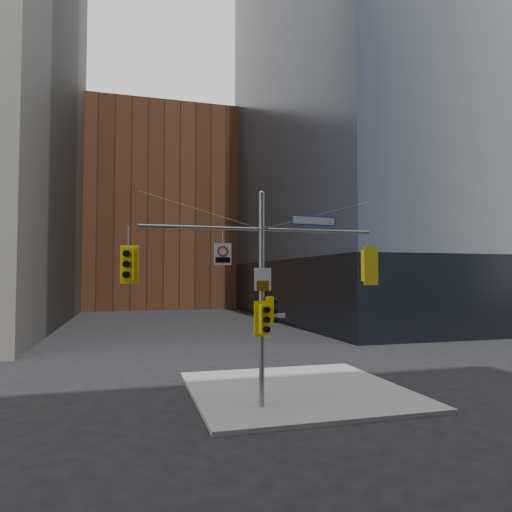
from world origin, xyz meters
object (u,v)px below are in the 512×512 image
traffic_light_west_arm (128,264)px  street_sign_blade (314,221)px  traffic_light_east_arm (367,266)px  traffic_light_pole_front (264,319)px  traffic_light_pole_side (271,311)px  signal_assembly (262,277)px  regulatory_sign_arm (223,253)px

traffic_light_west_arm → street_sign_blade: (6.17, -0.01, 1.55)m
traffic_light_east_arm → traffic_light_pole_front: size_ratio=1.17×
traffic_light_east_arm → traffic_light_pole_side: 3.91m
traffic_light_pole_side → traffic_light_east_arm: bearing=-85.7°
signal_assembly → traffic_light_pole_front: size_ratio=6.87×
traffic_light_east_arm → traffic_light_pole_side: size_ratio=1.44×
street_sign_blade → regulatory_sign_arm: size_ratio=2.41×
traffic_light_pole_side → traffic_light_pole_front: bearing=134.6°
signal_assembly → traffic_light_east_arm: 3.94m
signal_assembly → regulatory_sign_arm: (-1.32, -0.02, 0.76)m
traffic_light_east_arm → traffic_light_pole_front: (-3.92, -0.27, -1.76)m
signal_assembly → street_sign_blade: 2.70m
signal_assembly → street_sign_blade: (1.88, 0.00, 1.93)m
signal_assembly → regulatory_sign_arm: bearing=-179.1°
signal_assembly → traffic_light_pole_front: (-0.00, -0.27, -1.38)m
street_sign_blade → signal_assembly: bearing=173.0°
traffic_light_west_arm → traffic_light_pole_side: bearing=14.6°
signal_assembly → street_sign_blade: bearing=0.1°
signal_assembly → traffic_light_pole_front: signal_assembly is taller
traffic_light_east_arm → signal_assembly: bearing=-14.4°
traffic_light_west_arm → regulatory_sign_arm: 2.99m
traffic_light_pole_front → street_sign_blade: (1.88, 0.27, 3.31)m
signal_assembly → traffic_light_pole_front: 1.41m
street_sign_blade → regulatory_sign_arm: bearing=173.3°
signal_assembly → traffic_light_west_arm: signal_assembly is taller
traffic_light_pole_side → street_sign_blade: street_sign_blade is taller
traffic_light_pole_side → regulatory_sign_arm: 2.51m
traffic_light_west_arm → traffic_light_east_arm: traffic_light_east_arm is taller
traffic_light_east_arm → regulatory_sign_arm: regulatory_sign_arm is taller
traffic_light_pole_front → regulatory_sign_arm: (-1.32, 0.25, 2.14)m
traffic_light_west_arm → traffic_light_east_arm: size_ratio=0.88×
traffic_light_pole_front → street_sign_blade: 3.82m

